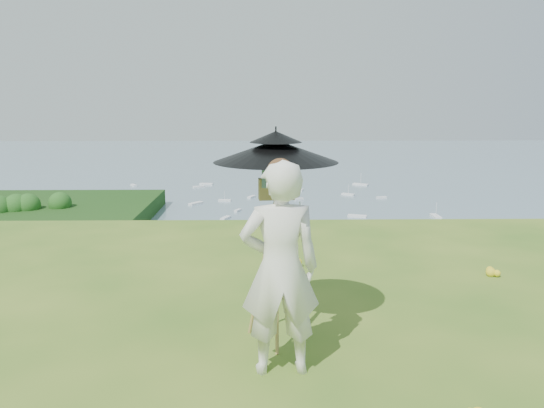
{
  "coord_description": "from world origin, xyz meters",
  "views": [
    {
      "loc": [
        -0.78,
        -3.18,
        2.35
      ],
      "look_at": [
        -0.65,
        4.11,
        0.9
      ],
      "focal_mm": 35.0,
      "sensor_mm": 36.0,
      "label": 1
    }
  ],
  "objects": [
    {
      "name": "shoreline_tier",
      "position": [
        0.0,
        75.0,
        -36.0
      ],
      "size": [
        170.0,
        28.0,
        8.0
      ],
      "primitive_type": "cube",
      "color": "#706759",
      "rests_on": "bay_water"
    },
    {
      "name": "bay_water",
      "position": [
        0.0,
        240.0,
        -34.0
      ],
      "size": [
        700.0,
        700.0,
        0.0
      ],
      "primitive_type": "plane",
      "color": "slate",
      "rests_on": "ground"
    },
    {
      "name": "peninsula",
      "position": [
        -75.0,
        155.0,
        -29.0
      ],
      "size": [
        90.0,
        60.0,
        12.0
      ],
      "primitive_type": null,
      "color": "#11370F",
      "rests_on": "bay_water"
    },
    {
      "name": "slope_trees",
      "position": [
        0.0,
        35.0,
        -15.0
      ],
      "size": [
        110.0,
        50.0,
        6.0
      ],
      "primitive_type": null,
      "color": "#225519",
      "rests_on": "forest_slope"
    },
    {
      "name": "harbor_town",
      "position": [
        0.0,
        75.0,
        -29.5
      ],
      "size": [
        110.0,
        22.0,
        5.0
      ],
      "primitive_type": null,
      "color": "silver",
      "rests_on": "shoreline_tier"
    },
    {
      "name": "moored_boats",
      "position": [
        -12.5,
        161.0,
        -33.65
      ],
      "size": [
        140.0,
        140.0,
        0.7
      ],
      "primitive_type": null,
      "color": "white",
      "rests_on": "bay_water"
    },
    {
      "name": "painter",
      "position": [
        -0.63,
        1.11,
        0.93
      ],
      "size": [
        0.72,
        0.5,
        1.87
      ],
      "primitive_type": "imported",
      "rotation": [
        0.0,
        0.0,
        3.23
      ],
      "color": "white",
      "rests_on": "ground"
    },
    {
      "name": "field_easel",
      "position": [
        -0.65,
        1.72,
        0.88
      ],
      "size": [
        0.74,
        0.74,
        1.76
      ],
      "primitive_type": null,
      "rotation": [
        0.0,
        0.0,
        0.11
      ],
      "color": "#A88646",
      "rests_on": "ground"
    },
    {
      "name": "sun_umbrella",
      "position": [
        -0.65,
        1.75,
        1.77
      ],
      "size": [
        1.27,
        1.27,
        0.65
      ],
      "primitive_type": null,
      "rotation": [
        0.0,
        0.0,
        0.09
      ],
      "color": "black",
      "rests_on": "field_easel"
    },
    {
      "name": "painter_cap",
      "position": [
        -0.63,
        1.11,
        1.81
      ],
      "size": [
        0.26,
        0.29,
        0.1
      ],
      "primitive_type": null,
      "rotation": [
        0.0,
        0.0,
        0.18
      ],
      "color": "#D7767B",
      "rests_on": "painter"
    }
  ]
}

